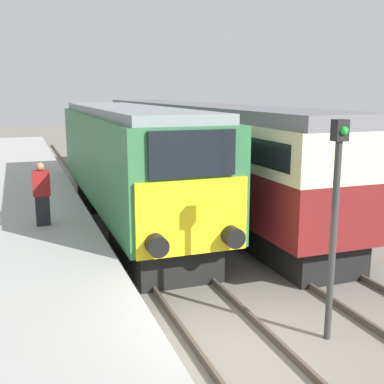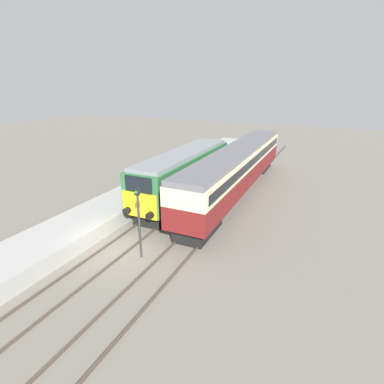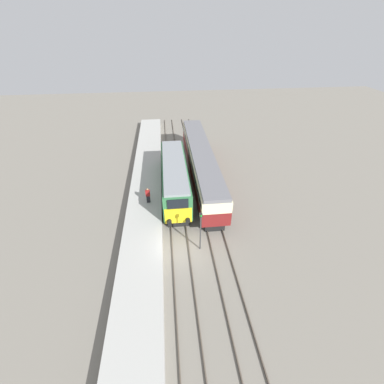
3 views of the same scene
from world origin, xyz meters
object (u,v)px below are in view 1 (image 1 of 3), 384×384
at_px(locomotive, 128,161).
at_px(signal_post, 335,213).
at_px(passenger_carriage, 191,141).
at_px(person_on_platform, 42,194).

bearing_deg(locomotive, signal_post, -79.06).
xyz_separation_m(locomotive, passenger_carriage, (3.40, 3.28, 0.23)).
height_order(passenger_carriage, person_on_platform, passenger_carriage).
xyz_separation_m(passenger_carriage, person_on_platform, (-6.27, -5.92, -0.62)).
distance_m(locomotive, passenger_carriage, 4.73).
bearing_deg(signal_post, locomotive, 100.94).
distance_m(locomotive, signal_post, 8.96).
relative_size(locomotive, signal_post, 3.28).
distance_m(person_on_platform, signal_post, 7.68).
height_order(passenger_carriage, signal_post, signal_post).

